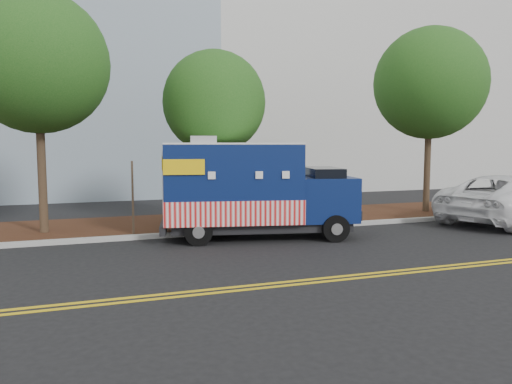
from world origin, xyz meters
name	(u,v)px	position (x,y,z in m)	size (l,w,h in m)	color
ground	(265,240)	(0.00, 0.00, 0.00)	(120.00, 120.00, 0.00)	black
curb	(250,230)	(0.00, 1.40, 0.07)	(120.00, 0.18, 0.15)	#9E9E99
mulch_strip	(232,221)	(0.00, 3.50, 0.07)	(120.00, 4.00, 0.15)	#321A0E
centerline_near	(336,277)	(0.00, -4.45, 0.01)	(120.00, 0.10, 0.01)	gold
centerline_far	(342,280)	(0.00, -4.70, 0.01)	(120.00, 0.10, 0.01)	gold
tree_a	(37,63)	(-6.37, 2.81, 5.37)	(4.31, 4.31, 7.54)	#38281C
tree_b	(214,102)	(-0.76, 3.06, 4.35)	(3.59, 3.59, 6.16)	#38281C
tree_c	(430,84)	(8.12, 2.84, 5.31)	(4.46, 4.46, 7.56)	#38281C
sign_post	(133,200)	(-3.75, 1.58, 1.20)	(0.06, 0.06, 2.40)	#473828
food_truck	(249,192)	(-0.33, 0.54, 1.43)	(6.30, 3.36, 3.16)	black
white_car	(509,199)	(9.73, 0.18, 0.88)	(2.92, 6.33, 1.76)	white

